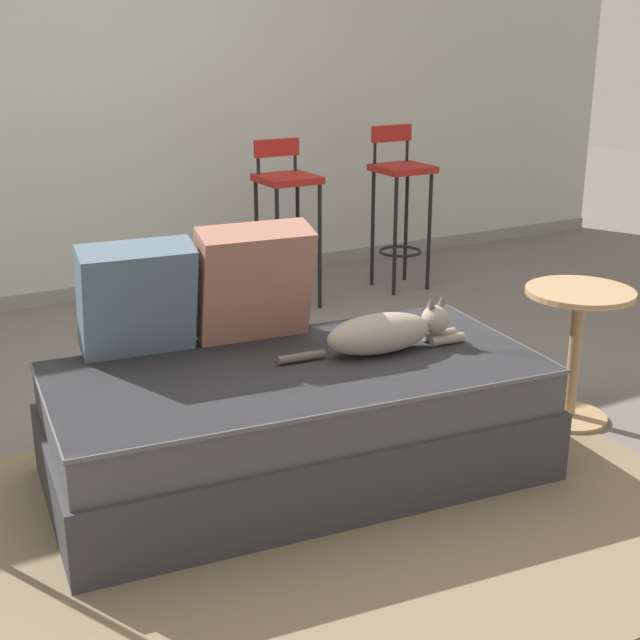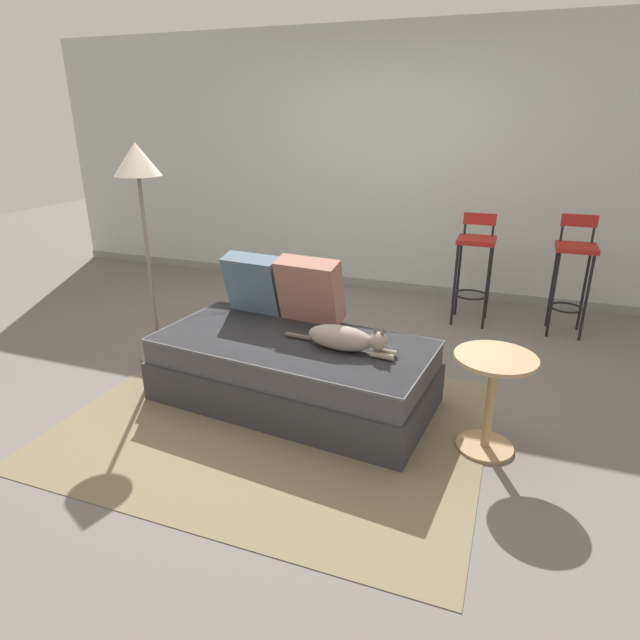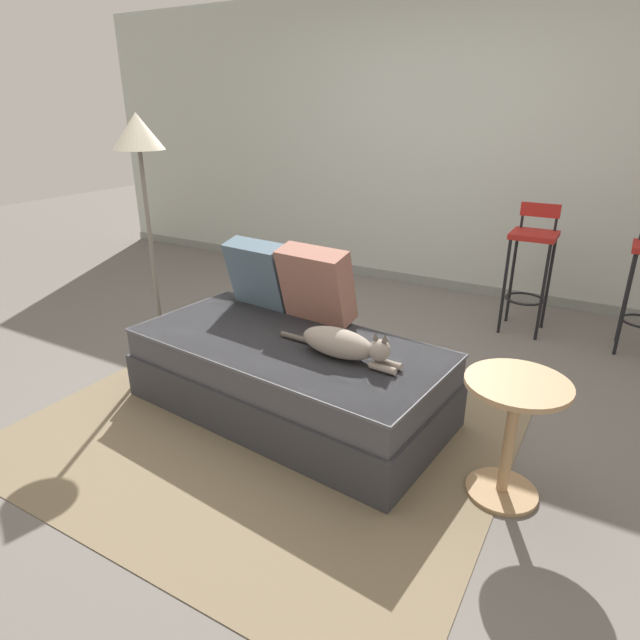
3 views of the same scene
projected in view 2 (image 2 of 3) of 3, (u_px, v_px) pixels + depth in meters
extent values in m
plane|color=#66605B|center=(315.00, 374.00, 3.91)|extent=(16.00, 16.00, 0.00)
cube|color=#B7BCB2|center=(394.00, 165.00, 5.41)|extent=(8.00, 0.10, 2.60)
cube|color=gray|center=(387.00, 285.00, 5.81)|extent=(8.00, 0.02, 0.09)
cube|color=#75664C|center=(275.00, 422.00, 3.29)|extent=(2.48, 1.97, 0.01)
cube|color=#353539|center=(293.00, 382.00, 3.51)|extent=(1.86, 1.04, 0.27)
cube|color=#47474C|center=(293.00, 352.00, 3.43)|extent=(1.82, 1.00, 0.17)
cube|color=#525257|center=(293.00, 341.00, 3.40)|extent=(1.83, 1.01, 0.02)
cube|color=#4C6070|center=(254.00, 283.00, 3.80)|extent=(0.43, 0.29, 0.43)
cube|color=#936051|center=(310.00, 290.00, 3.61)|extent=(0.46, 0.30, 0.46)
ellipsoid|color=gray|center=(340.00, 338.00, 3.24)|extent=(0.43, 0.20, 0.15)
sphere|color=gray|center=(378.00, 341.00, 3.14)|extent=(0.11, 0.11, 0.11)
cone|color=#544C44|center=(375.00, 329.00, 3.12)|extent=(0.03, 0.03, 0.04)
cone|color=#544C44|center=(383.00, 330.00, 3.10)|extent=(0.03, 0.03, 0.04)
cylinder|color=gray|center=(382.00, 356.00, 3.13)|extent=(0.14, 0.05, 0.04)
cylinder|color=gray|center=(385.00, 352.00, 3.18)|extent=(0.14, 0.05, 0.04)
cylinder|color=#544C44|center=(299.00, 336.00, 3.41)|extent=(0.18, 0.04, 0.03)
cylinder|color=black|center=(455.00, 286.00, 4.70)|extent=(0.02, 0.02, 0.74)
cylinder|color=black|center=(487.00, 289.00, 4.61)|extent=(0.02, 0.02, 0.74)
cylinder|color=black|center=(458.00, 277.00, 4.94)|extent=(0.02, 0.02, 0.74)
cylinder|color=black|center=(489.00, 280.00, 4.85)|extent=(0.02, 0.02, 0.74)
torus|color=black|center=(471.00, 295.00, 4.81)|extent=(0.29, 0.29, 0.02)
cube|color=maroon|center=(477.00, 240.00, 4.64)|extent=(0.32, 0.32, 0.04)
cylinder|color=black|center=(465.00, 228.00, 4.76)|extent=(0.02, 0.02, 0.18)
cylinder|color=black|center=(493.00, 230.00, 4.69)|extent=(0.02, 0.02, 0.18)
cube|color=maroon|center=(480.00, 219.00, 4.69)|extent=(0.28, 0.03, 0.10)
cylinder|color=black|center=(553.00, 295.00, 4.45)|extent=(0.02, 0.02, 0.74)
cylinder|color=black|center=(586.00, 299.00, 4.36)|extent=(0.02, 0.02, 0.74)
cylinder|color=black|center=(552.00, 287.00, 4.67)|extent=(0.02, 0.02, 0.74)
cylinder|color=black|center=(584.00, 290.00, 4.59)|extent=(0.02, 0.02, 0.74)
torus|color=black|center=(566.00, 307.00, 4.57)|extent=(0.27, 0.27, 0.02)
cube|color=maroon|center=(577.00, 248.00, 4.38)|extent=(0.32, 0.32, 0.04)
cylinder|color=black|center=(562.00, 233.00, 4.50)|extent=(0.02, 0.02, 0.22)
cylinder|color=black|center=(593.00, 235.00, 4.42)|extent=(0.02, 0.02, 0.22)
cube|color=maroon|center=(580.00, 221.00, 4.42)|extent=(0.28, 0.03, 0.10)
cylinder|color=tan|center=(490.00, 405.00, 2.95)|extent=(0.05, 0.05, 0.55)
cylinder|color=tan|center=(484.00, 446.00, 3.04)|extent=(0.32, 0.32, 0.02)
cylinder|color=tan|center=(496.00, 358.00, 2.84)|extent=(0.44, 0.44, 0.02)
cylinder|color=slate|center=(160.00, 358.00, 4.15)|extent=(0.28, 0.28, 0.02)
cylinder|color=slate|center=(150.00, 273.00, 3.90)|extent=(0.03, 0.03, 1.38)
cone|color=beige|center=(136.00, 159.00, 3.62)|extent=(0.32, 0.32, 0.22)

